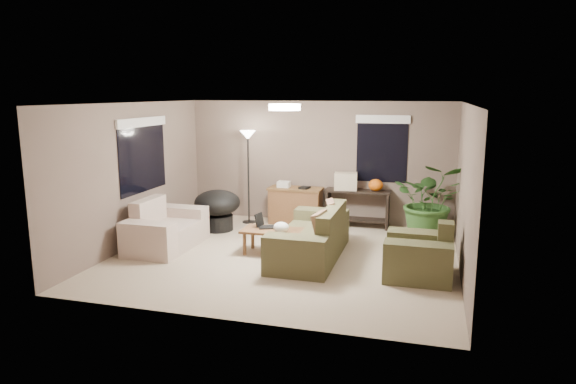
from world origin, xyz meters
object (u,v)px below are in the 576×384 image
(console_table, at_px, (357,205))
(cat_scratching_post, at_px, (438,255))
(loveseat, at_px, (165,231))
(floor_lamp, at_px, (248,146))
(houseplant, at_px, (430,209))
(main_sofa, at_px, (312,240))
(coffee_table, at_px, (272,233))
(papasan_chair, at_px, (217,207))
(desk, at_px, (296,205))
(armchair, at_px, (419,257))

(console_table, xyz_separation_m, cat_scratching_post, (1.56, -2.17, -0.22))
(loveseat, distance_m, floor_lamp, 2.56)
(houseplant, bearing_deg, loveseat, -157.90)
(console_table, bearing_deg, main_sofa, -101.16)
(console_table, height_order, cat_scratching_post, console_table)
(console_table, height_order, houseplant, houseplant)
(cat_scratching_post, bearing_deg, main_sofa, 179.96)
(houseplant, bearing_deg, coffee_table, -146.80)
(main_sofa, xyz_separation_m, houseplant, (1.83, 1.66, 0.26))
(papasan_chair, distance_m, houseplant, 4.05)
(desk, bearing_deg, main_sofa, -68.09)
(loveseat, height_order, coffee_table, loveseat)
(desk, height_order, houseplant, houseplant)
(loveseat, xyz_separation_m, floor_lamp, (0.81, 2.05, 1.30))
(desk, bearing_deg, console_table, 3.77)
(main_sofa, distance_m, cat_scratching_post, 1.99)
(loveseat, relative_size, floor_lamp, 0.84)
(main_sofa, height_order, loveseat, same)
(main_sofa, height_order, armchair, same)
(main_sofa, distance_m, houseplant, 2.49)
(desk, bearing_deg, loveseat, -128.39)
(floor_lamp, bearing_deg, papasan_chair, -117.92)
(papasan_chair, bearing_deg, floor_lamp, 62.08)
(loveseat, height_order, houseplant, houseplant)
(main_sofa, bearing_deg, armchair, -14.75)
(coffee_table, distance_m, houseplant, 3.02)
(loveseat, bearing_deg, desk, 51.61)
(loveseat, xyz_separation_m, desk, (1.77, 2.23, 0.08))
(papasan_chair, xyz_separation_m, cat_scratching_post, (4.17, -1.17, -0.25))
(main_sofa, bearing_deg, desk, 111.91)
(loveseat, bearing_deg, armchair, -4.02)
(coffee_table, bearing_deg, papasan_chair, 142.01)
(console_table, height_order, papasan_chair, papasan_chair)
(coffee_table, distance_m, papasan_chair, 1.89)
(armchair, xyz_separation_m, floor_lamp, (-3.51, 2.35, 1.30))
(armchair, relative_size, cat_scratching_post, 2.00)
(desk, distance_m, floor_lamp, 1.56)
(coffee_table, xyz_separation_m, cat_scratching_post, (2.68, -0.01, -0.14))
(main_sofa, distance_m, desk, 2.25)
(papasan_chair, bearing_deg, houseplant, 6.93)
(console_table, distance_m, papasan_chair, 2.79)
(main_sofa, relative_size, console_table, 1.69)
(armchair, bearing_deg, floor_lamp, 146.17)
(houseplant, height_order, cat_scratching_post, houseplant)
(floor_lamp, bearing_deg, cat_scratching_post, -26.68)
(main_sofa, relative_size, desk, 2.00)
(desk, relative_size, console_table, 0.85)
(armchair, bearing_deg, cat_scratching_post, 58.44)
(papasan_chair, height_order, floor_lamp, floor_lamp)
(loveseat, relative_size, cat_scratching_post, 3.20)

